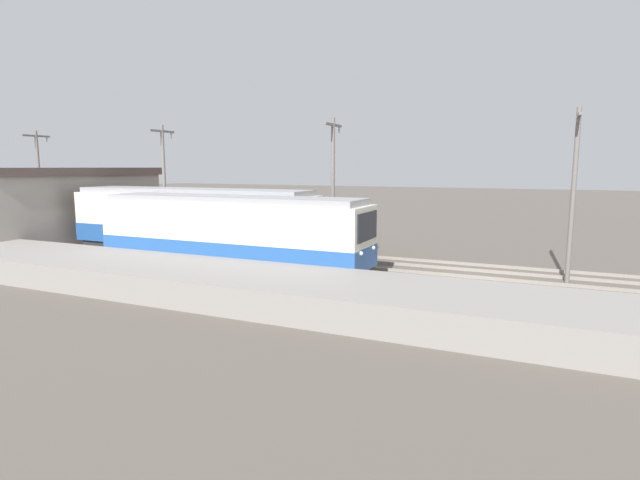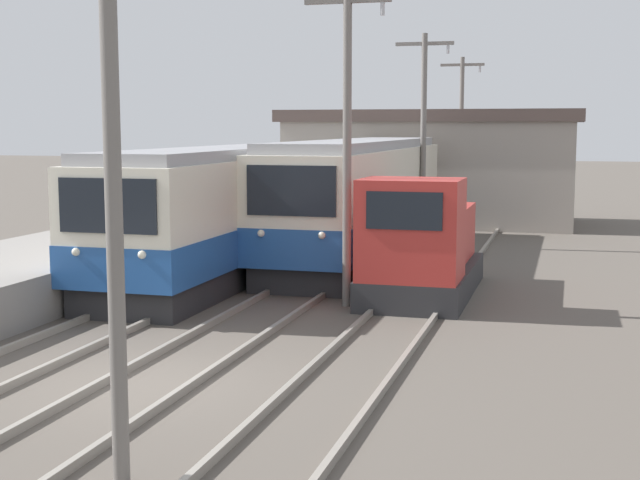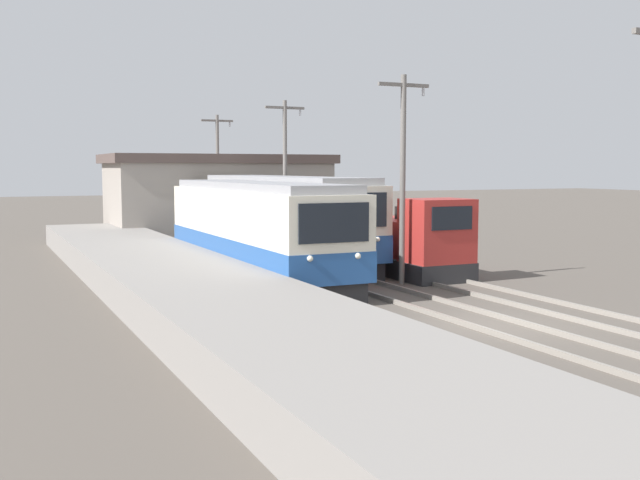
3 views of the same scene
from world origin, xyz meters
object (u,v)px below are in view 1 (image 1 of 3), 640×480
object	(u,v)px
commuter_train_left	(232,238)
catenary_mast_near	(574,189)
shunting_locomotive	(315,234)
catenary_mast_distant	(40,181)
catenary_mast_mid	(333,185)
catenary_mast_far	(164,183)
commuter_train_center	(192,225)

from	to	relation	value
commuter_train_left	catenary_mast_near	distance (m)	14.91
shunting_locomotive	catenary_mast_near	world-z (taller)	catenary_mast_near
catenary_mast_distant	catenary_mast_near	bearing A→B (deg)	-90.00
commuter_train_left	catenary_mast_distant	size ratio (longest dim) A/B	1.80
catenary_mast_near	catenary_mast_mid	world-z (taller)	same
commuter_train_left	catenary_mast_far	bearing A→B (deg)	60.64
shunting_locomotive	catenary_mast_mid	world-z (taller)	catenary_mast_mid
commuter_train_center	shunting_locomotive	bearing A→B (deg)	-63.70
shunting_locomotive	catenary_mast_mid	bearing A→B (deg)	-131.81
commuter_train_left	commuter_train_center	bearing A→B (deg)	58.24
catenary_mast_mid	catenary_mast_far	distance (m)	10.87
commuter_train_left	catenary_mast_near	bearing A→B (deg)	-73.00
commuter_train_left	catenary_mast_mid	distance (m)	5.85
shunting_locomotive	catenary_mast_mid	distance (m)	3.57
catenary_mast_mid	catenary_mast_distant	xyz separation A→B (m)	(0.00, 21.75, 0.00)
commuter_train_left	catenary_mast_far	distance (m)	9.08
catenary_mast_distant	catenary_mast_mid	bearing A→B (deg)	-90.00
catenary_mast_far	catenary_mast_distant	distance (m)	10.87
catenary_mast_near	catenary_mast_far	world-z (taller)	same
commuter_train_left	catenary_mast_far	xyz separation A→B (m)	(4.31, 7.66, 2.31)
catenary_mast_far	catenary_mast_distant	size ratio (longest dim) A/B	1.00
catenary_mast_distant	commuter_train_center	bearing A→B (deg)	-96.14
catenary_mast_mid	shunting_locomotive	bearing A→B (deg)	48.19
catenary_mast_near	catenary_mast_distant	xyz separation A→B (m)	(0.00, 32.62, 0.00)
shunting_locomotive	catenary_mast_distant	xyz separation A→B (m)	(-1.49, 20.08, 2.78)
commuter_train_center	catenary_mast_near	xyz separation A→B (m)	(1.51, -18.61, 2.25)
shunting_locomotive	catenary_mast_far	distance (m)	9.73
shunting_locomotive	commuter_train_center	bearing A→B (deg)	116.30
catenary_mast_near	catenary_mast_far	bearing A→B (deg)	90.00
commuter_train_center	catenary_mast_distant	bearing A→B (deg)	83.86
commuter_train_center	catenary_mast_near	size ratio (longest dim) A/B	2.00
catenary_mast_far	catenary_mast_distant	xyz separation A→B (m)	(0.00, 10.87, 0.00)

